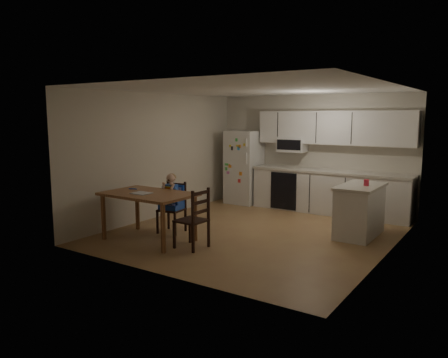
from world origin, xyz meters
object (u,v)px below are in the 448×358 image
kitchen_island (360,210)px  chair_side (196,215)px  dining_table (149,199)px  red_cup (366,183)px  chair_booster (173,197)px  refrigerator (244,167)px

kitchen_island → chair_side: chair_side is taller
kitchen_island → dining_table: bearing=-141.9°
red_cup → dining_table: size_ratio=0.07×
red_cup → dining_table: (-2.92, -2.18, -0.25)m
red_cup → chair_side: size_ratio=0.11×
red_cup → kitchen_island: bearing=163.2°
dining_table → chair_booster: chair_booster is taller
refrigerator → dining_table: 3.57m
refrigerator → chair_side: bearing=-70.2°
refrigerator → kitchen_island: refrigerator is taller
refrigerator → chair_booster: bearing=-84.0°
kitchen_island → red_cup: red_cup is taller
refrigerator → dining_table: (0.32, -3.56, -0.16)m
dining_table → chair_side: bearing=2.8°
kitchen_island → red_cup: 0.50m
refrigerator → chair_side: size_ratio=1.79×
refrigerator → chair_booster: (0.31, -2.94, -0.22)m
dining_table → kitchen_island: bearing=38.1°
dining_table → chair_side: (0.94, 0.05, -0.15)m
chair_side → kitchen_island: bearing=141.2°
kitchen_island → chair_booster: size_ratio=1.14×
red_cup → refrigerator: bearing=157.0°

